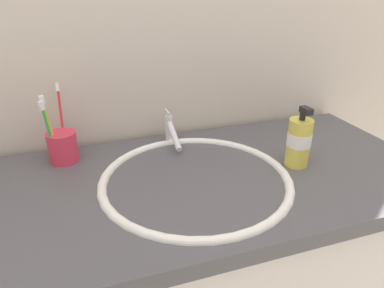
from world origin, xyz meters
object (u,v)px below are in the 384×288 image
Objects in this scene: toothbrush_cup at (63,147)px; toothbrush_green at (48,129)px; toothbrush_red at (61,115)px; soap_dispenser at (299,141)px; toothbrush_yellow at (49,125)px; faucet at (171,131)px.

toothbrush_cup is 0.08m from toothbrush_green.
soap_dispenser is (0.61, -0.29, -0.05)m from toothbrush_red.
toothbrush_green is at bearing -103.50° from toothbrush_yellow.
soap_dispenser is (0.29, -0.25, 0.03)m from faucet.
toothbrush_green is at bearing -174.27° from faucet.
toothbrush_red reaches higher than soap_dispenser.
toothbrush_yellow reaches higher than faucet.
faucet is 0.32m from toothbrush_cup.
soap_dispenser is (0.62, -0.23, 0.03)m from toothbrush_cup.
toothbrush_yellow is at bearing -176.61° from faucet.
toothbrush_cup is 0.09m from toothbrush_red.
toothbrush_green reaches higher than faucet.
toothbrush_cup is at bearing 20.02° from toothbrush_yellow.
faucet is 0.36m from toothbrush_green.
toothbrush_cup is at bearing -177.88° from faucet.
toothbrush_yellow reaches higher than toothbrush_green.
toothbrush_cup is 0.47× the size of toothbrush_green.
toothbrush_red is 1.11× the size of toothbrush_green.
toothbrush_red is at bearing 172.79° from faucet.
toothbrush_green reaches higher than toothbrush_cup.
toothbrush_green reaches higher than soap_dispenser.
toothbrush_cup is 0.66m from soap_dispenser.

